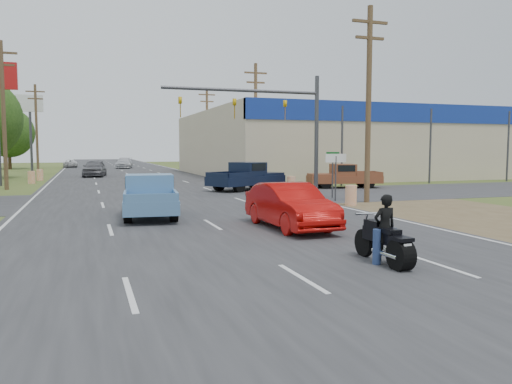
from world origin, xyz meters
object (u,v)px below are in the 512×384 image
object	(u,v)px
motorcycle	(386,244)
navy_pickup	(248,176)
blue_pickup	(150,195)
brown_pickup	(343,176)
distant_car_grey	(95,168)
rider	(385,232)
distant_car_white	(71,164)
red_convertible	(290,206)
distant_car_silver	(124,163)

from	to	relation	value
motorcycle	navy_pickup	xyz separation A→B (m)	(3.60, 21.90, 0.43)
blue_pickup	brown_pickup	world-z (taller)	blue_pickup
brown_pickup	distant_car_grey	world-z (taller)	distant_car_grey
brown_pickup	motorcycle	bearing A→B (deg)	166.39
rider	distant_car_grey	size ratio (longest dim) A/B	0.32
rider	distant_car_white	bearing A→B (deg)	-83.23
navy_pickup	distant_car_white	world-z (taller)	navy_pickup
red_convertible	distant_car_white	xyz separation A→B (m)	(-8.90, 63.45, -0.20)
distant_car_grey	blue_pickup	bearing A→B (deg)	-79.57
red_convertible	rider	size ratio (longest dim) A/B	2.98
motorcycle	rider	distance (m)	0.29
motorcycle	red_convertible	bearing A→B (deg)	89.85
blue_pickup	distant_car_silver	world-z (taller)	blue_pickup
distant_car_grey	distant_car_silver	size ratio (longest dim) A/B	0.97
red_convertible	motorcycle	bearing A→B (deg)	-91.91
motorcycle	rider	xyz separation A→B (m)	(-0.00, 0.07, 0.28)
motorcycle	distant_car_grey	size ratio (longest dim) A/B	0.46
distant_car_silver	distant_car_white	world-z (taller)	distant_car_silver
distant_car_silver	blue_pickup	bearing A→B (deg)	-83.24
red_convertible	blue_pickup	distance (m)	6.34
red_convertible	navy_pickup	size ratio (longest dim) A/B	0.79
blue_pickup	distant_car_grey	distance (m)	31.81
blue_pickup	distant_car_grey	bearing A→B (deg)	98.40
brown_pickup	rider	bearing A→B (deg)	166.32
motorcycle	distant_car_grey	bearing A→B (deg)	97.43
rider	brown_pickup	size ratio (longest dim) A/B	0.29
motorcycle	rider	size ratio (longest dim) A/B	1.44
red_convertible	motorcycle	distance (m)	5.84
red_convertible	distant_car_white	distance (m)	64.07
motorcycle	distant_car_silver	size ratio (longest dim) A/B	0.45
red_convertible	navy_pickup	world-z (taller)	navy_pickup
blue_pickup	motorcycle	bearing A→B (deg)	-62.15
rider	distant_car_grey	xyz separation A→B (m)	(-5.96, 42.21, 0.06)
motorcycle	navy_pickup	bearing A→B (deg)	80.08
distant_car_grey	distant_car_silver	world-z (taller)	distant_car_grey
red_convertible	distant_car_grey	bearing A→B (deg)	96.86
red_convertible	blue_pickup	world-z (taller)	blue_pickup
red_convertible	motorcycle	size ratio (longest dim) A/B	2.07
motorcycle	navy_pickup	distance (m)	22.20
brown_pickup	distant_car_white	bearing A→B (deg)	34.77
navy_pickup	rider	bearing A→B (deg)	-38.75
red_convertible	rider	distance (m)	5.77
distant_car_white	blue_pickup	bearing A→B (deg)	95.30
navy_pickup	distant_car_silver	world-z (taller)	navy_pickup
motorcycle	distant_car_silver	xyz separation A→B (m)	(-1.59, 63.51, 0.23)
red_convertible	navy_pickup	xyz separation A→B (m)	(3.64, 16.06, 0.16)
distant_car_white	distant_car_silver	bearing A→B (deg)	142.67
brown_pickup	distant_car_white	size ratio (longest dim) A/B	1.28
rider	brown_pickup	xyz separation A→B (m)	(10.57, 21.42, 0.06)
brown_pickup	distant_car_grey	size ratio (longest dim) A/B	1.08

